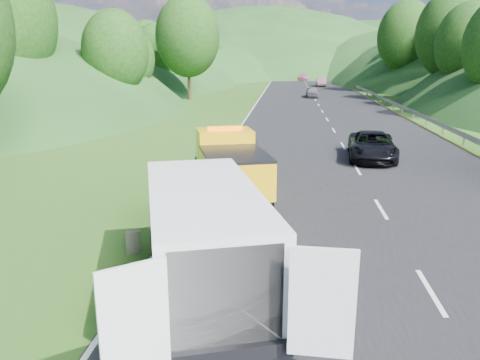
# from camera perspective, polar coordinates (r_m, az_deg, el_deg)

# --- Properties ---
(ground) EXTENTS (320.00, 320.00, 0.00)m
(ground) POSITION_cam_1_polar(r_m,az_deg,el_deg) (13.21, 7.05, -8.70)
(ground) COLOR #38661E
(ground) RESTS_ON ground
(road_surface) EXTENTS (14.00, 200.00, 0.02)m
(road_surface) POSITION_cam_1_polar(r_m,az_deg,el_deg) (52.48, 9.55, 9.00)
(road_surface) COLOR black
(road_surface) RESTS_ON ground
(guardrail) EXTENTS (0.06, 140.00, 1.52)m
(guardrail) POSITION_cam_1_polar(r_m,az_deg,el_deg) (65.70, 15.33, 9.84)
(guardrail) COLOR gray
(guardrail) RESTS_ON ground
(tree_line_left) EXTENTS (14.00, 140.00, 14.00)m
(tree_line_left) POSITION_cam_1_polar(r_m,az_deg,el_deg) (74.66, -8.85, 10.74)
(tree_line_left) COLOR #315B1A
(tree_line_left) RESTS_ON ground
(tree_line_right) EXTENTS (14.00, 140.00, 14.00)m
(tree_line_right) POSITION_cam_1_polar(r_m,az_deg,el_deg) (75.99, 24.03, 9.72)
(tree_line_right) COLOR #315B1A
(tree_line_right) RESTS_ON ground
(hills_backdrop) EXTENTS (201.00, 288.60, 44.00)m
(hills_backdrop) POSITION_cam_1_polar(r_m,az_deg,el_deg) (147.06, 8.65, 12.75)
(hills_backdrop) COLOR #2D5B23
(hills_backdrop) RESTS_ON ground
(tow_truck) EXTENTS (3.73, 6.27, 2.54)m
(tow_truck) POSITION_cam_1_polar(r_m,az_deg,el_deg) (17.91, -1.31, 1.94)
(tow_truck) COLOR black
(tow_truck) RESTS_ON ground
(white_van) EXTENTS (5.00, 7.68, 2.53)m
(white_van) POSITION_cam_1_polar(r_m,az_deg,el_deg) (10.53, -4.50, -6.55)
(white_van) COLOR black
(white_van) RESTS_ON ground
(woman) EXTENTS (0.69, 0.77, 1.72)m
(woman) POSITION_cam_1_polar(r_m,az_deg,el_deg) (14.46, -4.37, -6.50)
(woman) COLOR silver
(woman) RESTS_ON ground
(child) EXTENTS (0.54, 0.44, 1.01)m
(child) POSITION_cam_1_polar(r_m,az_deg,el_deg) (13.05, 0.26, -8.90)
(child) COLOR tan
(child) RESTS_ON ground
(suitcase) EXTENTS (0.43, 0.32, 0.63)m
(suitcase) POSITION_cam_1_polar(r_m,az_deg,el_deg) (13.32, -12.91, -7.33)
(suitcase) COLOR #4E503C
(suitcase) RESTS_ON ground
(passing_suv) EXTENTS (2.84, 5.29, 1.41)m
(passing_suv) POSITION_cam_1_polar(r_m,az_deg,el_deg) (25.48, 15.69, 2.45)
(passing_suv) COLOR black
(passing_suv) RESTS_ON ground
(dist_car_a) EXTENTS (1.59, 3.95, 1.34)m
(dist_car_a) POSITION_cam_1_polar(r_m,az_deg,el_deg) (61.96, 8.80, 9.91)
(dist_car_a) COLOR #525157
(dist_car_a) RESTS_ON ground
(dist_car_b) EXTENTS (1.65, 4.73, 1.56)m
(dist_car_b) POSITION_cam_1_polar(r_m,az_deg,el_deg) (84.84, 9.82, 11.19)
(dist_car_b) COLOR brown
(dist_car_b) RESTS_ON ground
(dist_car_c) EXTENTS (2.18, 5.37, 1.56)m
(dist_car_c) POSITION_cam_1_polar(r_m,az_deg,el_deg) (103.88, 7.68, 11.93)
(dist_car_c) COLOR #A85473
(dist_car_c) RESTS_ON ground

